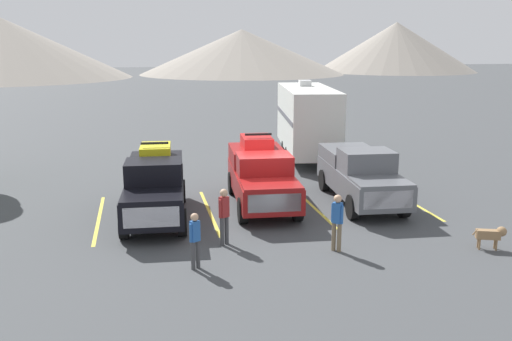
{
  "coord_description": "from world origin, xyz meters",
  "views": [
    {
      "loc": [
        -4.22,
        -18.52,
        5.92
      ],
      "look_at": [
        0.0,
        1.44,
        1.2
      ],
      "focal_mm": 39.14,
      "sensor_mm": 36.0,
      "label": 1
    }
  ],
  "objects_px": {
    "person_b": "(195,237)",
    "pickup_truck_b": "(261,174)",
    "dog": "(492,234)",
    "pickup_truck_c": "(360,174)",
    "person_c": "(224,213)",
    "person_a": "(337,219)",
    "camper_trailer_a": "(307,118)",
    "pickup_truck_a": "(155,184)"
  },
  "relations": [
    {
      "from": "pickup_truck_b",
      "to": "camper_trailer_a",
      "type": "height_order",
      "value": "camper_trailer_a"
    },
    {
      "from": "person_b",
      "to": "pickup_truck_c",
      "type": "bearing_deg",
      "value": 37.34
    },
    {
      "from": "pickup_truck_b",
      "to": "person_a",
      "type": "height_order",
      "value": "pickup_truck_b"
    },
    {
      "from": "person_c",
      "to": "dog",
      "type": "bearing_deg",
      "value": -14.77
    },
    {
      "from": "person_a",
      "to": "person_b",
      "type": "bearing_deg",
      "value": -173.64
    },
    {
      "from": "pickup_truck_c",
      "to": "dog",
      "type": "relative_size",
      "value": 6.27
    },
    {
      "from": "pickup_truck_b",
      "to": "dog",
      "type": "height_order",
      "value": "pickup_truck_b"
    },
    {
      "from": "person_b",
      "to": "dog",
      "type": "relative_size",
      "value": 1.68
    },
    {
      "from": "pickup_truck_a",
      "to": "pickup_truck_c",
      "type": "xyz_separation_m",
      "value": [
        7.6,
        0.31,
        -0.07
      ]
    },
    {
      "from": "person_a",
      "to": "camper_trailer_a",
      "type": "bearing_deg",
      "value": 76.69
    },
    {
      "from": "camper_trailer_a",
      "to": "person_a",
      "type": "distance_m",
      "value": 13.31
    },
    {
      "from": "person_b",
      "to": "person_c",
      "type": "bearing_deg",
      "value": 57.86
    },
    {
      "from": "person_a",
      "to": "dog",
      "type": "bearing_deg",
      "value": -10.35
    },
    {
      "from": "pickup_truck_b",
      "to": "person_c",
      "type": "xyz_separation_m",
      "value": [
        -1.99,
        -3.96,
        -0.17
      ]
    },
    {
      "from": "person_b",
      "to": "dog",
      "type": "height_order",
      "value": "person_b"
    },
    {
      "from": "camper_trailer_a",
      "to": "dog",
      "type": "relative_size",
      "value": 9.5
    },
    {
      "from": "pickup_truck_b",
      "to": "pickup_truck_c",
      "type": "bearing_deg",
      "value": -7.09
    },
    {
      "from": "pickup_truck_a",
      "to": "pickup_truck_b",
      "type": "distance_m",
      "value": 3.96
    },
    {
      "from": "pickup_truck_c",
      "to": "person_c",
      "type": "distance_m",
      "value": 6.69
    },
    {
      "from": "pickup_truck_b",
      "to": "person_a",
      "type": "xyz_separation_m",
      "value": [
        1.09,
        -5.14,
        -0.19
      ]
    },
    {
      "from": "camper_trailer_a",
      "to": "dog",
      "type": "bearing_deg",
      "value": -84.06
    },
    {
      "from": "person_b",
      "to": "dog",
      "type": "distance_m",
      "value": 8.62
    },
    {
      "from": "pickup_truck_b",
      "to": "person_c",
      "type": "distance_m",
      "value": 4.44
    },
    {
      "from": "pickup_truck_b",
      "to": "person_c",
      "type": "bearing_deg",
      "value": -116.73
    },
    {
      "from": "person_b",
      "to": "person_c",
      "type": "distance_m",
      "value": 1.94
    },
    {
      "from": "camper_trailer_a",
      "to": "dog",
      "type": "xyz_separation_m",
      "value": [
        1.43,
        -13.73,
        -1.61
      ]
    },
    {
      "from": "pickup_truck_a",
      "to": "person_a",
      "type": "distance_m",
      "value": 6.63
    },
    {
      "from": "person_a",
      "to": "dog",
      "type": "height_order",
      "value": "person_a"
    },
    {
      "from": "camper_trailer_a",
      "to": "person_b",
      "type": "height_order",
      "value": "camper_trailer_a"
    },
    {
      "from": "dog",
      "to": "pickup_truck_b",
      "type": "bearing_deg",
      "value": 133.11
    },
    {
      "from": "pickup_truck_b",
      "to": "person_b",
      "type": "height_order",
      "value": "pickup_truck_b"
    },
    {
      "from": "pickup_truck_c",
      "to": "person_a",
      "type": "xyz_separation_m",
      "value": [
        -2.62,
        -4.68,
        -0.11
      ]
    },
    {
      "from": "camper_trailer_a",
      "to": "person_a",
      "type": "bearing_deg",
      "value": -103.31
    },
    {
      "from": "pickup_truck_b",
      "to": "person_a",
      "type": "distance_m",
      "value": 5.26
    },
    {
      "from": "person_c",
      "to": "pickup_truck_a",
      "type": "bearing_deg",
      "value": 120.65
    },
    {
      "from": "camper_trailer_a",
      "to": "person_c",
      "type": "relative_size",
      "value": 5.09
    },
    {
      "from": "person_b",
      "to": "pickup_truck_b",
      "type": "bearing_deg",
      "value": 61.63
    },
    {
      "from": "camper_trailer_a",
      "to": "person_b",
      "type": "relative_size",
      "value": 5.65
    },
    {
      "from": "pickup_truck_a",
      "to": "pickup_truck_b",
      "type": "relative_size",
      "value": 1.0
    },
    {
      "from": "dog",
      "to": "person_a",
      "type": "bearing_deg",
      "value": 169.65
    },
    {
      "from": "person_c",
      "to": "pickup_truck_c",
      "type": "bearing_deg",
      "value": 31.53
    },
    {
      "from": "person_a",
      "to": "person_b",
      "type": "relative_size",
      "value": 1.09
    }
  ]
}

